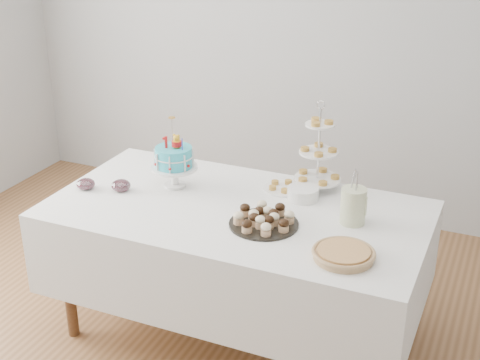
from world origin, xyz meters
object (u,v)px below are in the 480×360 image
at_px(pie, 344,254).
at_px(cupcake_tray, 264,218).
at_px(table, 236,247).
at_px(birthday_cake, 174,169).
at_px(pastry_plate, 283,187).
at_px(utensil_pitcher, 353,205).
at_px(jam_bowl_a, 121,186).
at_px(plate_stack, 303,193).
at_px(tiered_stand, 319,153).
at_px(jam_bowl_b, 86,184).

bearing_deg(pie, cupcake_tray, 160.30).
distance_m(table, pie, 0.74).
xyz_separation_m(birthday_cake, pie, (1.05, -0.39, -0.08)).
xyz_separation_m(pie, pastry_plate, (-0.50, 0.58, -0.01)).
bearing_deg(pie, utensil_pitcher, 98.66).
bearing_deg(pie, jam_bowl_a, 170.13).
bearing_deg(jam_bowl_a, cupcake_tray, -4.55).
bearing_deg(plate_stack, cupcake_tray, -102.21).
bearing_deg(tiered_stand, plate_stack, -98.81).
bearing_deg(plate_stack, tiered_stand, 81.19).
height_order(table, pastry_plate, pastry_plate).
bearing_deg(table, cupcake_tray, -31.26).
relative_size(table, jam_bowl_a, 18.53).
height_order(birthday_cake, cupcake_tray, birthday_cake).
bearing_deg(jam_bowl_b, jam_bowl_a, 17.27).
relative_size(table, jam_bowl_b, 19.34).
height_order(cupcake_tray, jam_bowl_a, cupcake_tray).
bearing_deg(cupcake_tray, jam_bowl_b, 179.45).
bearing_deg(pastry_plate, tiered_stand, 30.00).
height_order(table, utensil_pitcher, utensil_pitcher).
height_order(pie, tiered_stand, tiered_stand).
bearing_deg(birthday_cake, table, -31.57).
xyz_separation_m(table, plate_stack, (0.27, 0.24, 0.26)).
relative_size(birthday_cake, utensil_pitcher, 1.40).
relative_size(table, tiered_stand, 3.90).
relative_size(birthday_cake, cupcake_tray, 1.14).
xyz_separation_m(jam_bowl_b, utensil_pitcher, (1.42, 0.19, 0.07)).
relative_size(pie, jam_bowl_a, 2.71).
relative_size(cupcake_tray, jam_bowl_b, 3.41).
relative_size(pie, plate_stack, 1.70).
xyz_separation_m(birthday_cake, jam_bowl_b, (-0.43, -0.22, -0.08)).
xyz_separation_m(plate_stack, pastry_plate, (-0.14, 0.07, -0.02)).
relative_size(pie, jam_bowl_b, 2.83).
bearing_deg(tiered_stand, jam_bowl_a, -154.64).
height_order(plate_stack, jam_bowl_b, plate_stack).
xyz_separation_m(plate_stack, jam_bowl_a, (-0.93, -0.29, -0.00)).
distance_m(tiered_stand, utensil_pitcher, 0.44).
height_order(table, birthday_cake, birthday_cake).
bearing_deg(jam_bowl_a, pie, -9.87).
xyz_separation_m(cupcake_tray, utensil_pitcher, (0.38, 0.20, 0.06)).
bearing_deg(utensil_pitcher, jam_bowl_b, -162.41).
relative_size(jam_bowl_b, utensil_pitcher, 0.36).
bearing_deg(cupcake_tray, tiered_stand, 78.85).
relative_size(birthday_cake, jam_bowl_a, 3.74).
distance_m(pastry_plate, utensil_pitcher, 0.51).
distance_m(plate_stack, jam_bowl_b, 1.17).
relative_size(cupcake_tray, tiered_stand, 0.69).
xyz_separation_m(birthday_cake, jam_bowl_a, (-0.24, -0.16, -0.08)).
distance_m(cupcake_tray, utensil_pitcher, 0.44).
height_order(birthday_cake, pastry_plate, birthday_cake).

